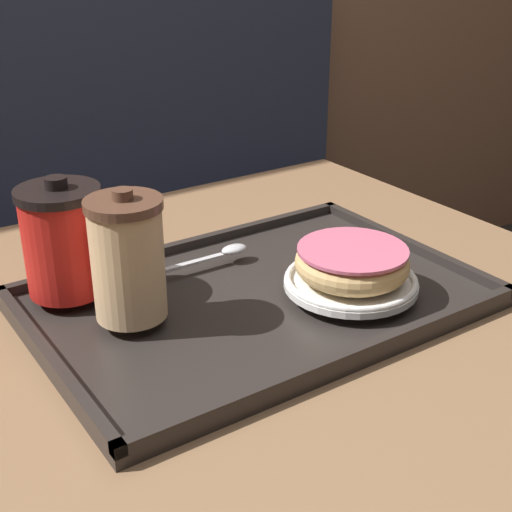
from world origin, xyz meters
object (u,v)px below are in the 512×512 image
spoon (220,254)px  coffee_cup_rear (63,240)px  coffee_cup_front (128,258)px  donut_chocolate_glazed (352,262)px

spoon → coffee_cup_rear: bearing=174.3°
spoon → coffee_cup_front: bearing=-154.4°
donut_chocolate_glazed → spoon: donut_chocolate_glazed is taller
coffee_cup_front → spoon: size_ratio=0.98×
coffee_cup_rear → spoon: coffee_cup_rear is taller
coffee_cup_rear → spoon: bearing=-6.2°
coffee_cup_front → coffee_cup_rear: coffee_cup_front is taller
donut_chocolate_glazed → spoon: bearing=118.1°
coffee_cup_front → coffee_cup_rear: bearing=110.9°
coffee_cup_front → spoon: bearing=25.1°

